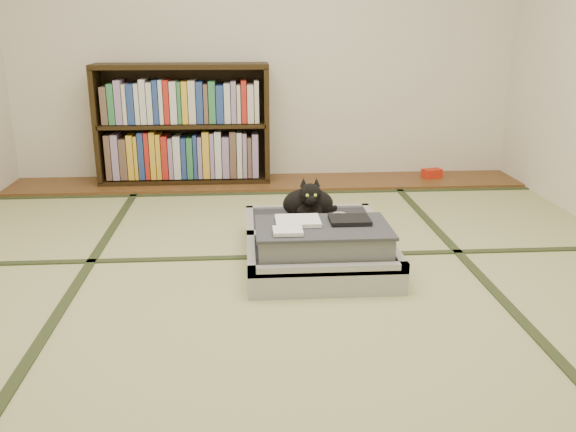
{
  "coord_description": "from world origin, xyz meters",
  "views": [
    {
      "loc": [
        -0.16,
        -2.69,
        1.22
      ],
      "look_at": [
        0.05,
        0.35,
        0.25
      ],
      "focal_mm": 38.0,
      "sensor_mm": 36.0,
      "label": 1
    }
  ],
  "objects": [
    {
      "name": "bookcase",
      "position": [
        -0.64,
        2.07,
        0.45
      ],
      "size": [
        1.33,
        0.3,
        0.92
      ],
      "color": "black",
      "rests_on": "wood_strip"
    },
    {
      "name": "cable_coil",
      "position": [
        0.37,
        0.64,
        0.15
      ],
      "size": [
        0.1,
        0.1,
        0.02
      ],
      "color": "white",
      "rests_on": "suitcase"
    },
    {
      "name": "wood_strip",
      "position": [
        0.0,
        2.0,
        0.01
      ],
      "size": [
        4.0,
        0.5,
        0.02
      ],
      "primitive_type": "cube",
      "color": "brown",
      "rests_on": "ground"
    },
    {
      "name": "floor",
      "position": [
        0.0,
        0.0,
        0.0
      ],
      "size": [
        4.5,
        4.5,
        0.0
      ],
      "primitive_type": "plane",
      "color": "#BCBC7D",
      "rests_on": "ground"
    },
    {
      "name": "tatami_borders",
      "position": [
        0.0,
        0.49,
        0.0
      ],
      "size": [
        4.0,
        4.5,
        0.01
      ],
      "color": "#2D381E",
      "rests_on": "ground"
    },
    {
      "name": "cat",
      "position": [
        0.19,
        0.6,
        0.24
      ],
      "size": [
        0.33,
        0.33,
        0.27
      ],
      "color": "black",
      "rests_on": "suitcase"
    },
    {
      "name": "suitcase",
      "position": [
        0.2,
        0.31,
        0.1
      ],
      "size": [
        0.75,
        1.0,
        0.29
      ],
      "color": "#A5A5A9",
      "rests_on": "floor"
    },
    {
      "name": "red_item",
      "position": [
        1.34,
        2.03,
        0.06
      ],
      "size": [
        0.17,
        0.13,
        0.07
      ],
      "primitive_type": "cube",
      "rotation": [
        0.0,
        0.0,
        0.3
      ],
      "color": "red",
      "rests_on": "wood_strip"
    }
  ]
}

